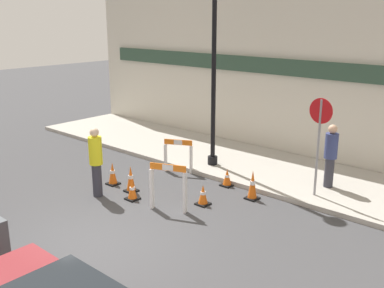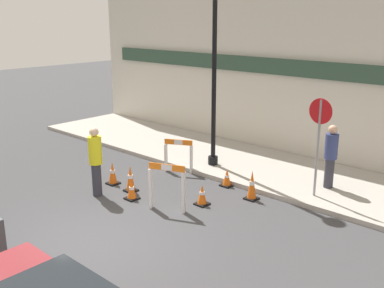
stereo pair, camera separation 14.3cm
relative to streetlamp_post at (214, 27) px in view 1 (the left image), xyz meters
The scene contains 15 objects.
ground_plane 6.72m from the streetlamp_post, 77.65° to the right, with size 60.00×60.00×0.00m, color #424244.
sidewalk_slab 4.21m from the streetlamp_post, 37.09° to the left, with size 18.00×3.27×0.12m.
storefront_facade 3.10m from the streetlamp_post, 65.93° to the left, with size 18.00×0.22×5.50m.
streetlamp_post is the anchor object (origin of this frame).
stop_sign 4.06m from the streetlamp_post, ahead, with size 0.60×0.08×2.38m.
barricade_0 4.67m from the streetlamp_post, 69.56° to the right, with size 0.85×0.46×1.12m.
barricade_1 3.65m from the streetlamp_post, 119.51° to the right, with size 0.78×0.49×0.96m.
traffic_cone_0 4.63m from the streetlamp_post, 55.89° to the right, with size 0.30×0.30×0.50m.
traffic_cone_1 4.42m from the streetlamp_post, 28.00° to the right, with size 0.30×0.30×0.73m.
traffic_cone_2 4.64m from the streetlamp_post, 98.23° to the right, with size 0.30×0.30×0.68m.
traffic_cone_3 4.07m from the streetlamp_post, 36.01° to the right, with size 0.30×0.30×0.46m.
traffic_cone_4 4.90m from the streetlamp_post, 89.75° to the right, with size 0.30×0.30×0.49m.
traffic_cone_5 4.79m from the streetlamp_post, 112.40° to the right, with size 0.30×0.30×0.61m.
person_worker 4.75m from the streetlamp_post, 102.86° to the right, with size 0.44×0.44×1.74m.
person_pedestrian 4.53m from the streetlamp_post, ahead, with size 0.39×0.39×1.62m.
Camera 1 is at (6.67, -4.50, 4.31)m, focal length 42.00 mm.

